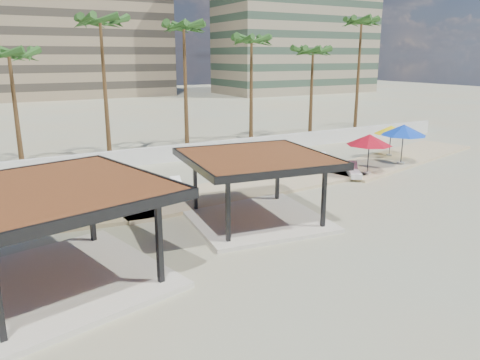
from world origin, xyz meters
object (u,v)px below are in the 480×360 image
at_px(lounger_b, 354,173).
at_px(pavilion_west, 53,227).
at_px(umbrella_c, 369,140).
at_px(lounger_c, 290,166).
at_px(lounger_a, 180,189).
at_px(pavilion_central, 256,182).
at_px(lounger_d, 326,162).

bearing_deg(lounger_b, pavilion_west, 140.39).
height_order(umbrella_c, lounger_c, umbrella_c).
bearing_deg(umbrella_c, lounger_b, 177.94).
bearing_deg(lounger_c, lounger_a, 102.00).
height_order(pavilion_central, lounger_d, pavilion_central).
distance_m(pavilion_central, pavilion_west, 9.34).
distance_m(pavilion_west, lounger_c, 18.51).
bearing_deg(lounger_b, pavilion_central, 144.02).
height_order(lounger_a, lounger_b, lounger_b).
xyz_separation_m(pavilion_west, umbrella_c, (19.57, 5.71, 0.31)).
bearing_deg(lounger_b, umbrella_c, -58.95).
height_order(lounger_b, lounger_d, lounger_b).
distance_m(umbrella_c, lounger_a, 12.33).
bearing_deg(lounger_b, lounger_c, 69.26).
xyz_separation_m(pavilion_central, lounger_a, (-1.50, 5.60, -1.52)).
distance_m(pavilion_central, lounger_c, 9.95).
bearing_deg(pavilion_west, lounger_c, 16.67).
xyz_separation_m(pavilion_west, lounger_c, (15.99, 9.16, -1.69)).
bearing_deg(lounger_d, lounger_b, -169.32).
distance_m(pavilion_central, lounger_b, 10.18).
distance_m(pavilion_west, lounger_a, 10.98).
bearing_deg(umbrella_c, lounger_a, 170.34).
height_order(pavilion_west, lounger_d, pavilion_west).
xyz_separation_m(umbrella_c, lounger_d, (-0.54, 3.44, -2.02)).
bearing_deg(lounger_c, umbrella_c, -131.50).
height_order(pavilion_central, umbrella_c, pavilion_central).
distance_m(pavilion_central, lounger_a, 5.99).
distance_m(lounger_c, lounger_d, 3.03).
xyz_separation_m(lounger_b, lounger_c, (-2.49, 3.41, 0.01)).
height_order(pavilion_central, lounger_c, pavilion_central).
relative_size(umbrella_c, lounger_d, 1.59).
relative_size(lounger_b, lounger_d, 1.05).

